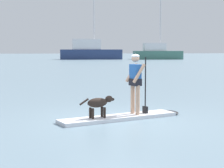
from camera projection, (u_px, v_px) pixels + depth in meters
The scene contains 6 objects.
ground_plane at pixel (119, 119), 10.44m from camera, with size 400.00×400.00×0.00m, color slate.
paddleboard at pixel (126, 117), 10.55m from camera, with size 3.78×1.85×0.10m.
person_paddler at pixel (136, 80), 10.62m from camera, with size 0.67×0.58×1.71m.
dog at pixel (99, 103), 10.09m from camera, with size 1.02×0.43×0.58m.
moored_boat_far_starboard at pixel (90, 52), 77.74m from camera, with size 12.88×3.33×12.89m.
moored_boat_outer at pixel (157, 53), 78.15m from camera, with size 10.25×4.34×12.63m.
Camera 1 is at (-2.16, -10.09, 1.92)m, focal length 60.16 mm.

